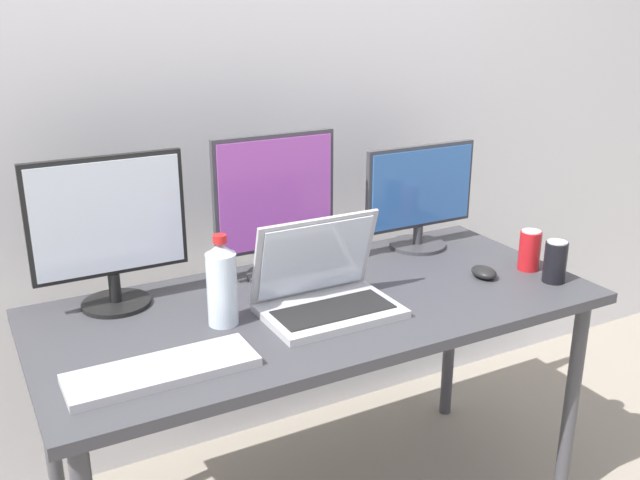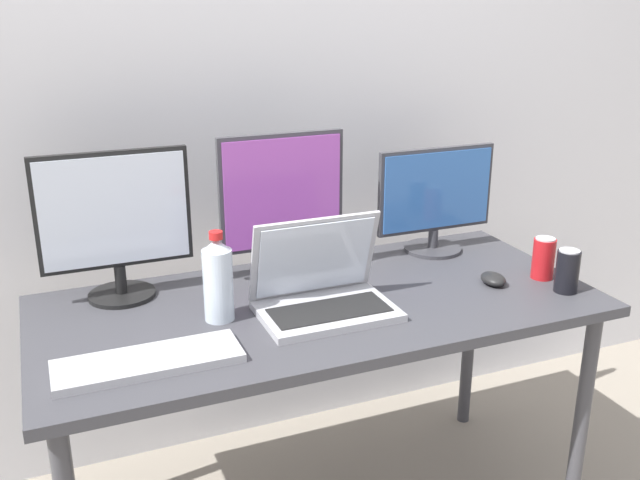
% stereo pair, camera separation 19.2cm
% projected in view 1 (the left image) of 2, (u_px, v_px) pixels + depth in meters
% --- Properties ---
extents(wall_back, '(7.00, 0.08, 2.60)m').
position_uv_depth(wall_back, '(233.00, 75.00, 2.28)').
color(wall_back, silver).
rests_on(wall_back, ground).
extents(work_desk, '(1.55, 0.71, 0.74)m').
position_uv_depth(work_desk, '(320.00, 323.00, 2.00)').
color(work_desk, '#424247').
rests_on(work_desk, ground).
extents(monitor_left, '(0.41, 0.19, 0.42)m').
position_uv_depth(monitor_left, '(109.00, 228.00, 1.88)').
color(monitor_left, black).
rests_on(monitor_left, work_desk).
extents(monitor_center, '(0.38, 0.18, 0.43)m').
position_uv_depth(monitor_center, '(275.00, 203.00, 2.07)').
color(monitor_center, '#38383D').
rests_on(monitor_center, work_desk).
extents(monitor_right, '(0.41, 0.19, 0.35)m').
position_uv_depth(monitor_right, '(420.00, 195.00, 2.34)').
color(monitor_right, '#38383D').
rests_on(monitor_right, work_desk).
extents(laptop_silver, '(0.36, 0.25, 0.25)m').
position_uv_depth(laptop_silver, '(324.00, 290.00, 1.90)').
color(laptop_silver, '#B7B7BC').
rests_on(laptop_silver, work_desk).
extents(keyboard_main, '(0.43, 0.15, 0.02)m').
position_uv_depth(keyboard_main, '(162.00, 370.00, 1.60)').
color(keyboard_main, '#B2B2B7').
rests_on(keyboard_main, work_desk).
extents(mouse_by_keyboard, '(0.07, 0.10, 0.03)m').
position_uv_depth(mouse_by_keyboard, '(484.00, 272.00, 2.14)').
color(mouse_by_keyboard, black).
rests_on(mouse_by_keyboard, work_desk).
extents(water_bottle, '(0.08, 0.08, 0.24)m').
position_uv_depth(water_bottle, '(222.00, 284.00, 1.81)').
color(water_bottle, silver).
rests_on(water_bottle, work_desk).
extents(soda_can_near_keyboard, '(0.07, 0.07, 0.13)m').
position_uv_depth(soda_can_near_keyboard, '(555.00, 262.00, 2.09)').
color(soda_can_near_keyboard, black).
rests_on(soda_can_near_keyboard, work_desk).
extents(soda_can_by_laptop, '(0.07, 0.07, 0.13)m').
position_uv_depth(soda_can_by_laptop, '(530.00, 250.00, 2.19)').
color(soda_can_by_laptop, red).
rests_on(soda_can_by_laptop, work_desk).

